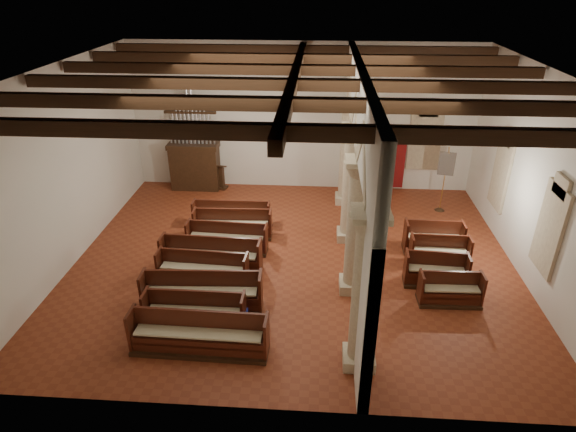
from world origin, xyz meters
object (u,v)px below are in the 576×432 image
(pipe_organ, at_px, (194,158))
(lectern, at_px, (221,178))
(nave_pew_0, at_px, (199,339))
(aisle_pew_0, at_px, (450,293))
(processional_banner, at_px, (442,191))

(pipe_organ, xyz_separation_m, lectern, (1.09, -0.01, -0.90))
(nave_pew_0, relative_size, aisle_pew_0, 1.94)
(pipe_organ, height_order, nave_pew_0, pipe_organ)
(nave_pew_0, bearing_deg, aisle_pew_0, 21.20)
(pipe_organ, distance_m, lectern, 1.41)
(processional_banner, bearing_deg, lectern, -177.87)
(aisle_pew_0, bearing_deg, pipe_organ, 138.93)
(aisle_pew_0, bearing_deg, lectern, 135.29)
(lectern, bearing_deg, nave_pew_0, -68.33)
(nave_pew_0, bearing_deg, pipe_organ, 105.18)
(nave_pew_0, bearing_deg, processional_banner, 49.07)
(pipe_organ, relative_size, nave_pew_0, 1.30)
(lectern, bearing_deg, processional_banner, 4.22)
(processional_banner, height_order, aisle_pew_0, processional_banner)
(processional_banner, height_order, nave_pew_0, processional_banner)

